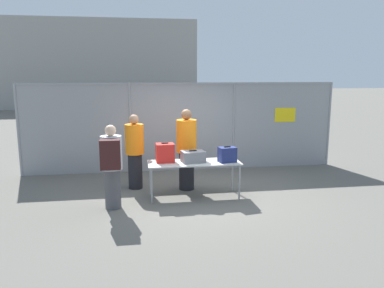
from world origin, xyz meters
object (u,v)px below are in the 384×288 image
object	(u,v)px
inspection_table	(194,165)
utility_trailer	(189,142)
traveler_hooded	(112,164)
security_worker_near	(186,149)
security_worker_far	(135,151)
suitcase_grey	(193,157)
suitcase_red	(165,153)
suitcase_navy	(227,155)

from	to	relation	value
inspection_table	utility_trailer	xyz separation A→B (m)	(0.54, 4.46, -0.31)
traveler_hooded	security_worker_near	size ratio (longest dim) A/B	0.90
traveler_hooded	security_worker_far	bearing A→B (deg)	83.23
traveler_hooded	utility_trailer	distance (m)	5.46
suitcase_grey	traveler_hooded	distance (m)	1.75
suitcase_red	utility_trailer	bearing A→B (deg)	75.27
suitcase_red	security_worker_far	distance (m)	0.96
suitcase_navy	security_worker_far	bearing A→B (deg)	154.64
security_worker_far	inspection_table	bearing A→B (deg)	159.64
security_worker_near	suitcase_grey	bearing A→B (deg)	108.44
security_worker_near	utility_trailer	size ratio (longest dim) A/B	0.57
security_worker_near	utility_trailer	distance (m)	3.98
inspection_table	suitcase_grey	xyz separation A→B (m)	(-0.02, 0.02, 0.18)
suitcase_red	security_worker_near	bearing A→B (deg)	41.58
suitcase_red	security_worker_near	size ratio (longest dim) A/B	0.23
traveler_hooded	security_worker_far	distance (m)	1.40
utility_trailer	security_worker_near	bearing A→B (deg)	-99.04
inspection_table	suitcase_navy	size ratio (longest dim) A/B	4.98
suitcase_red	suitcase_navy	bearing A→B (deg)	-8.81
traveler_hooded	utility_trailer	size ratio (longest dim) A/B	0.51
suitcase_red	suitcase_grey	distance (m)	0.60
security_worker_near	security_worker_far	world-z (taller)	security_worker_near
traveler_hooded	utility_trailer	world-z (taller)	traveler_hooded
utility_trailer	security_worker_far	bearing A→B (deg)	-116.09
suitcase_navy	security_worker_far	distance (m)	2.15
traveler_hooded	suitcase_navy	bearing A→B (deg)	21.36
suitcase_navy	utility_trailer	world-z (taller)	suitcase_navy
inspection_table	suitcase_grey	world-z (taller)	suitcase_grey
security_worker_far	utility_trailer	world-z (taller)	security_worker_far
suitcase_red	suitcase_navy	xyz separation A→B (m)	(1.31, -0.20, -0.04)
suitcase_red	suitcase_grey	size ratio (longest dim) A/B	0.81
suitcase_grey	security_worker_near	world-z (taller)	security_worker_near
suitcase_red	traveler_hooded	xyz separation A→B (m)	(-1.08, -0.60, -0.05)
suitcase_navy	utility_trailer	distance (m)	4.59
suitcase_grey	security_worker_far	bearing A→B (deg)	146.55
utility_trailer	inspection_table	bearing A→B (deg)	-96.84
inspection_table	security_worker_far	bearing A→B (deg)	146.46
suitcase_grey	suitcase_navy	bearing A→B (deg)	-8.84
utility_trailer	traveler_hooded	bearing A→B (deg)	-114.17
suitcase_red	traveler_hooded	world-z (taller)	traveler_hooded
inspection_table	security_worker_near	bearing A→B (deg)	98.28
inspection_table	suitcase_grey	size ratio (longest dim) A/B	3.78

